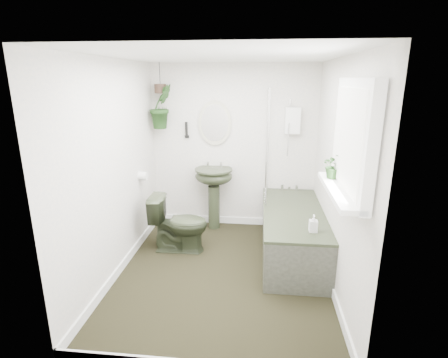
# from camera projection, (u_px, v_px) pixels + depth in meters

# --- Properties ---
(floor) EXTENTS (2.30, 2.80, 0.02)m
(floor) POSITION_uv_depth(u_px,v_px,m) (223.00, 273.00, 3.92)
(floor) COLOR black
(floor) RESTS_ON ground
(ceiling) EXTENTS (2.30, 2.80, 0.02)m
(ceiling) POSITION_uv_depth(u_px,v_px,m) (222.00, 55.00, 3.27)
(ceiling) COLOR white
(ceiling) RESTS_ON ground
(wall_back) EXTENTS (2.30, 0.02, 2.30)m
(wall_back) POSITION_uv_depth(u_px,v_px,m) (233.00, 148.00, 4.94)
(wall_back) COLOR silver
(wall_back) RESTS_ON ground
(wall_front) EXTENTS (2.30, 0.02, 2.30)m
(wall_front) POSITION_uv_depth(u_px,v_px,m) (198.00, 231.00, 2.25)
(wall_front) COLOR silver
(wall_front) RESTS_ON ground
(wall_left) EXTENTS (0.02, 2.80, 2.30)m
(wall_left) POSITION_uv_depth(u_px,v_px,m) (114.00, 171.00, 3.71)
(wall_left) COLOR silver
(wall_left) RESTS_ON ground
(wall_right) EXTENTS (0.02, 2.80, 2.30)m
(wall_right) POSITION_uv_depth(u_px,v_px,m) (338.00, 177.00, 3.48)
(wall_right) COLOR silver
(wall_right) RESTS_ON ground
(skirting) EXTENTS (2.30, 2.80, 0.10)m
(skirting) POSITION_uv_depth(u_px,v_px,m) (223.00, 268.00, 3.90)
(skirting) COLOR white
(skirting) RESTS_ON floor
(bathtub) EXTENTS (0.72, 1.72, 0.58)m
(bathtub) POSITION_uv_depth(u_px,v_px,m) (293.00, 233.00, 4.23)
(bathtub) COLOR #2A3220
(bathtub) RESTS_ON floor
(bath_screen) EXTENTS (0.04, 0.72, 1.40)m
(bath_screen) POSITION_uv_depth(u_px,v_px,m) (267.00, 145.00, 4.46)
(bath_screen) COLOR silver
(bath_screen) RESTS_ON bathtub
(shower_box) EXTENTS (0.20, 0.10, 0.35)m
(shower_box) POSITION_uv_depth(u_px,v_px,m) (293.00, 121.00, 4.68)
(shower_box) COLOR white
(shower_box) RESTS_ON wall_back
(oval_mirror) EXTENTS (0.46, 0.03, 0.62)m
(oval_mirror) POSITION_uv_depth(u_px,v_px,m) (215.00, 123.00, 4.83)
(oval_mirror) COLOR #BEBA9F
(oval_mirror) RESTS_ON wall_back
(wall_sconce) EXTENTS (0.04, 0.04, 0.22)m
(wall_sconce) POSITION_uv_depth(u_px,v_px,m) (186.00, 130.00, 4.89)
(wall_sconce) COLOR black
(wall_sconce) RESTS_ON wall_back
(toilet_roll_holder) EXTENTS (0.11, 0.11, 0.11)m
(toilet_roll_holder) POSITION_uv_depth(u_px,v_px,m) (143.00, 176.00, 4.45)
(toilet_roll_holder) COLOR white
(toilet_roll_holder) RESTS_ON wall_left
(window_recess) EXTENTS (0.08, 1.00, 0.90)m
(window_recess) POSITION_uv_depth(u_px,v_px,m) (353.00, 139.00, 2.68)
(window_recess) COLOR white
(window_recess) RESTS_ON wall_right
(window_sill) EXTENTS (0.18, 1.00, 0.04)m
(window_sill) POSITION_uv_depth(u_px,v_px,m) (339.00, 190.00, 2.80)
(window_sill) COLOR white
(window_sill) RESTS_ON wall_right
(window_blinds) EXTENTS (0.01, 0.86, 0.76)m
(window_blinds) POSITION_uv_depth(u_px,v_px,m) (347.00, 139.00, 2.68)
(window_blinds) COLOR white
(window_blinds) RESTS_ON wall_right
(toilet) EXTENTS (0.71, 0.41, 0.71)m
(toilet) POSITION_uv_depth(u_px,v_px,m) (179.00, 223.00, 4.35)
(toilet) COLOR #2A3220
(toilet) RESTS_ON floor
(pedestal_sink) EXTENTS (0.57, 0.50, 0.89)m
(pedestal_sink) POSITION_uv_depth(u_px,v_px,m) (214.00, 198.00, 4.98)
(pedestal_sink) COLOR #2A3220
(pedestal_sink) RESTS_ON floor
(sill_plant) EXTENTS (0.22, 0.20, 0.23)m
(sill_plant) POSITION_uv_depth(u_px,v_px,m) (334.00, 166.00, 3.04)
(sill_plant) COLOR black
(sill_plant) RESTS_ON window_sill
(hanging_plant) EXTENTS (0.41, 0.42, 0.59)m
(hanging_plant) POSITION_uv_depth(u_px,v_px,m) (161.00, 107.00, 4.72)
(hanging_plant) COLOR black
(hanging_plant) RESTS_ON ceiling
(soap_bottle) EXTENTS (0.08, 0.08, 0.18)m
(soap_bottle) POSITION_uv_depth(u_px,v_px,m) (313.00, 223.00, 3.56)
(soap_bottle) COLOR #2B2424
(soap_bottle) RESTS_ON bathtub
(hanging_pot) EXTENTS (0.16, 0.16, 0.12)m
(hanging_pot) POSITION_uv_depth(u_px,v_px,m) (160.00, 89.00, 4.65)
(hanging_pot) COLOR #37261D
(hanging_pot) RESTS_ON ceiling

